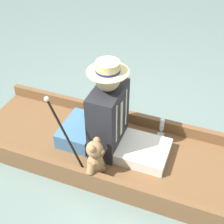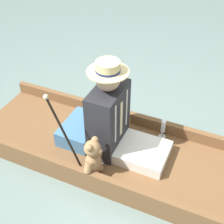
{
  "view_description": "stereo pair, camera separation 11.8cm",
  "coord_description": "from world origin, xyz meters",
  "px_view_note": "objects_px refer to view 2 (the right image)",
  "views": [
    {
      "loc": [
        2.0,
        0.69,
        2.29
      ],
      "look_at": [
        -0.02,
        -0.09,
        0.54
      ],
      "focal_mm": 50.0,
      "sensor_mm": 36.0,
      "label": 1
    },
    {
      "loc": [
        1.95,
        0.8,
        2.29
      ],
      "look_at": [
        -0.02,
        -0.09,
        0.54
      ],
      "focal_mm": 50.0,
      "sensor_mm": 36.0,
      "label": 2
    }
  ],
  "objects_px": {
    "seated_person": "(115,120)",
    "walking_cane": "(62,129)",
    "teddy_bear": "(93,159)",
    "wine_glass": "(163,128)"
  },
  "relations": [
    {
      "from": "teddy_bear",
      "to": "walking_cane",
      "type": "xyz_separation_m",
      "value": [
        0.03,
        -0.26,
        0.27
      ]
    },
    {
      "from": "teddy_bear",
      "to": "wine_glass",
      "type": "height_order",
      "value": "teddy_bear"
    },
    {
      "from": "teddy_bear",
      "to": "walking_cane",
      "type": "distance_m",
      "value": 0.38
    },
    {
      "from": "wine_glass",
      "to": "walking_cane",
      "type": "xyz_separation_m",
      "value": [
        0.74,
        -0.68,
        0.33
      ]
    },
    {
      "from": "seated_person",
      "to": "teddy_bear",
      "type": "distance_m",
      "value": 0.4
    },
    {
      "from": "seated_person",
      "to": "walking_cane",
      "type": "height_order",
      "value": "seated_person"
    },
    {
      "from": "teddy_bear",
      "to": "walking_cane",
      "type": "height_order",
      "value": "walking_cane"
    },
    {
      "from": "seated_person",
      "to": "wine_glass",
      "type": "relative_size",
      "value": 4.58
    },
    {
      "from": "teddy_bear",
      "to": "walking_cane",
      "type": "relative_size",
      "value": 0.51
    },
    {
      "from": "seated_person",
      "to": "teddy_bear",
      "type": "xyz_separation_m",
      "value": [
        0.37,
        -0.04,
        -0.16
      ]
    }
  ]
}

